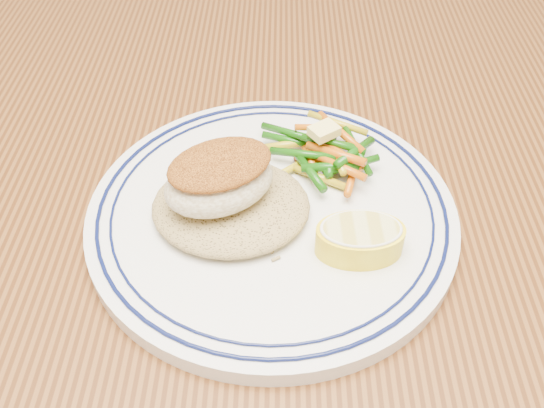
{
  "coord_description": "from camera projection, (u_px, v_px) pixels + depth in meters",
  "views": [
    {
      "loc": [
        0.03,
        -0.36,
        1.11
      ],
      "look_at": [
        0.03,
        -0.02,
        0.77
      ],
      "focal_mm": 40.0,
      "sensor_mm": 36.0,
      "label": 1
    }
  ],
  "objects": [
    {
      "name": "dining_table",
      "position": [
        244.0,
        279.0,
        0.57
      ],
      "size": [
        1.5,
        0.9,
        0.75
      ],
      "color": "#46240E",
      "rests_on": "ground"
    },
    {
      "name": "butter_pat",
      "position": [
        324.0,
        131.0,
        0.5
      ],
      "size": [
        0.03,
        0.03,
        0.01
      ],
      "primitive_type": "cube",
      "rotation": [
        0.0,
        0.0,
        0.62
      ],
      "color": "#FFEA7C",
      "rests_on": "vegetable_pile"
    },
    {
      "name": "plate",
      "position": [
        272.0,
        213.0,
        0.49
      ],
      "size": [
        0.29,
        0.29,
        0.02
      ],
      "color": "white",
      "rests_on": "dining_table"
    },
    {
      "name": "fish_fillet",
      "position": [
        219.0,
        178.0,
        0.45
      ],
      "size": [
        0.1,
        0.1,
        0.04
      ],
      "color": "beige",
      "rests_on": "rice_pilaf"
    },
    {
      "name": "rice_pilaf",
      "position": [
        231.0,
        203.0,
        0.47
      ],
      "size": [
        0.12,
        0.11,
        0.02
      ],
      "primitive_type": "ellipsoid",
      "color": "olive",
      "rests_on": "plate"
    },
    {
      "name": "lemon_wedge",
      "position": [
        360.0,
        238.0,
        0.44
      ],
      "size": [
        0.07,
        0.06,
        0.03
      ],
      "color": "yellow",
      "rests_on": "plate"
    },
    {
      "name": "vegetable_pile",
      "position": [
        326.0,
        153.0,
        0.51
      ],
      "size": [
        0.1,
        0.09,
        0.03
      ],
      "color": "#BB5409",
      "rests_on": "plate"
    }
  ]
}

